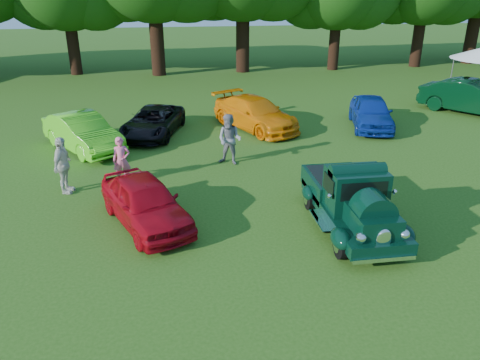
{
  "coord_description": "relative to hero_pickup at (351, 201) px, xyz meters",
  "views": [
    {
      "loc": [
        -2.69,
        -10.86,
        6.18
      ],
      "look_at": [
        -0.96,
        0.86,
        1.1
      ],
      "focal_mm": 35.0,
      "sensor_mm": 36.0,
      "label": 1
    }
  ],
  "objects": [
    {
      "name": "spectator_pink",
      "position": [
        -6.31,
        3.93,
        0.03
      ],
      "size": [
        0.61,
        0.44,
        1.56
      ],
      "primitive_type": "imported",
      "rotation": [
        0.0,
        0.0,
        0.12
      ],
      "color": "pink",
      "rests_on": "ground"
    },
    {
      "name": "back_car_blue",
      "position": [
        4.26,
        8.77,
        -0.05
      ],
      "size": [
        2.65,
        4.41,
        1.4
      ],
      "primitive_type": "imported",
      "rotation": [
        0.0,
        0.0,
        -0.26
      ],
      "color": "navy",
      "rests_on": "ground"
    },
    {
      "name": "ground",
      "position": [
        -1.89,
        0.18,
        -0.75
      ],
      "size": [
        120.0,
        120.0,
        0.0
      ],
      "primitive_type": "plane",
      "color": "#285413",
      "rests_on": "ground"
    },
    {
      "name": "red_convertible",
      "position": [
        -5.46,
        0.96,
        -0.09
      ],
      "size": [
        2.96,
        4.14,
        1.31
      ],
      "primitive_type": "imported",
      "rotation": [
        0.0,
        0.0,
        0.41
      ],
      "color": "#A50713",
      "rests_on": "ground"
    },
    {
      "name": "back_car_lime",
      "position": [
        -8.11,
        7.51,
        -0.05
      ],
      "size": [
        3.67,
        4.35,
        1.41
      ],
      "primitive_type": "imported",
      "rotation": [
        0.0,
        0.0,
        0.61
      ],
      "color": "#49C41A",
      "rests_on": "ground"
    },
    {
      "name": "spectator_white",
      "position": [
        -8.03,
        3.4,
        0.16
      ],
      "size": [
        0.64,
        1.13,
        1.82
      ],
      "primitive_type": "imported",
      "rotation": [
        0.0,
        0.0,
        1.37
      ],
      "color": "beige",
      "rests_on": "ground"
    },
    {
      "name": "back_car_green",
      "position": [
        10.21,
        10.37,
        0.07
      ],
      "size": [
        4.41,
        4.95,
        1.63
      ],
      "primitive_type": "imported",
      "rotation": [
        0.0,
        0.0,
        0.67
      ],
      "color": "black",
      "rests_on": "ground"
    },
    {
      "name": "back_car_orange",
      "position": [
        -0.93,
        9.37,
        -0.06
      ],
      "size": [
        3.89,
        5.1,
        1.38
      ],
      "primitive_type": "imported",
      "rotation": [
        0.0,
        0.0,
        0.48
      ],
      "color": "orange",
      "rests_on": "ground"
    },
    {
      "name": "spectator_grey",
      "position": [
        -2.62,
        5.13,
        0.17
      ],
      "size": [
        1.12,
        1.04,
        1.84
      ],
      "primitive_type": "imported",
      "rotation": [
        0.0,
        0.0,
        -0.5
      ],
      "color": "gray",
      "rests_on": "ground"
    },
    {
      "name": "hero_pickup",
      "position": [
        0.0,
        0.0,
        0.0
      ],
      "size": [
        2.06,
        4.42,
        1.73
      ],
      "color": "black",
      "rests_on": "ground"
    },
    {
      "name": "back_car_black",
      "position": [
        -5.43,
        9.06,
        -0.16
      ],
      "size": [
        3.03,
        4.61,
        1.18
      ],
      "primitive_type": "imported",
      "rotation": [
        0.0,
        0.0,
        -0.27
      ],
      "color": "black",
      "rests_on": "ground"
    }
  ]
}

